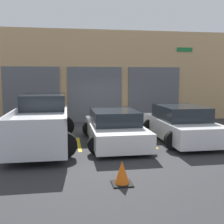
{
  "coord_description": "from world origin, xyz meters",
  "views": [
    {
      "loc": [
        -1.71,
        -12.21,
        2.43
      ],
      "look_at": [
        0.0,
        -1.62,
        1.1
      ],
      "focal_mm": 45.0,
      "sensor_mm": 36.0,
      "label": 1
    }
  ],
  "objects": [
    {
      "name": "sedan_white",
      "position": [
        2.62,
        -2.1,
        0.63
      ],
      "size": [
        2.24,
        4.2,
        1.34
      ],
      "color": "white",
      "rests_on": "ground"
    },
    {
      "name": "ground_plane",
      "position": [
        0.0,
        0.0,
        0.0
      ],
      "size": [
        28.0,
        28.0,
        0.0
      ],
      "primitive_type": "plane",
      "color": "#2D2D30"
    },
    {
      "name": "parking_stripe_right",
      "position": [
        3.92,
        -2.12,
        0.0
      ],
      "size": [
        0.12,
        2.2,
        0.01
      ],
      "primitive_type": "cube",
      "color": "gold",
      "rests_on": "ground"
    },
    {
      "name": "sedan_side",
      "position": [
        0.0,
        -2.09,
        0.58
      ],
      "size": [
        2.19,
        4.45,
        1.23
      ],
      "color": "white",
      "rests_on": "ground"
    },
    {
      "name": "parking_stripe_centre",
      "position": [
        1.31,
        -2.12,
        0.0
      ],
      "size": [
        0.12,
        2.2,
        0.01
      ],
      "primitive_type": "cube",
      "color": "gold",
      "rests_on": "ground"
    },
    {
      "name": "parking_stripe_left",
      "position": [
        -1.31,
        -2.12,
        0.0
      ],
      "size": [
        0.12,
        2.2,
        0.01
      ],
      "primitive_type": "cube",
      "color": "gold",
      "rests_on": "ground"
    },
    {
      "name": "traffic_cone",
      "position": [
        -0.5,
        -6.16,
        0.25
      ],
      "size": [
        0.47,
        0.47,
        0.55
      ],
      "color": "black",
      "rests_on": "ground"
    },
    {
      "name": "pickup_truck",
      "position": [
        -2.62,
        -1.85,
        0.83
      ],
      "size": [
        2.38,
        5.38,
        1.75
      ],
      "color": "silver",
      "rests_on": "ground"
    },
    {
      "name": "shophouse_building",
      "position": [
        -0.01,
        3.29,
        2.44
      ],
      "size": [
        17.74,
        0.68,
        4.96
      ],
      "color": "tan",
      "rests_on": "ground"
    },
    {
      "name": "parking_stripe_far_left",
      "position": [
        -3.92,
        -2.12,
        0.0
      ],
      "size": [
        0.12,
        2.2,
        0.01
      ],
      "primitive_type": "cube",
      "color": "gold",
      "rests_on": "ground"
    }
  ]
}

